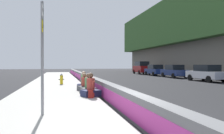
{
  "coord_description": "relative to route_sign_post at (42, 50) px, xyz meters",
  "views": [
    {
      "loc": [
        -6.36,
        2.27,
        1.74
      ],
      "look_at": [
        8.93,
        -1.39,
        1.56
      ],
      "focal_mm": 35.01,
      "sensor_mm": 36.0,
      "label": 1
    }
  ],
  "objects": [
    {
      "name": "ground_plane",
      "position": [
        -0.88,
        -2.81,
        -2.21
      ],
      "size": [
        160.0,
        160.0,
        0.0
      ],
      "primitive_type": "plane",
      "color": "#232326",
      "rests_on": "ground"
    },
    {
      "name": "sidewalk_strip",
      "position": [
        -0.88,
        -0.16,
        -2.14
      ],
      "size": [
        80.0,
        4.4,
        0.14
      ],
      "primitive_type": "cube",
      "color": "#A8A59E",
      "rests_on": "ground_plane"
    },
    {
      "name": "jersey_barrier",
      "position": [
        -0.88,
        -2.8,
        -1.79
      ],
      "size": [
        76.0,
        0.45,
        0.85
      ],
      "color": "slate",
      "rests_on": "ground_plane"
    },
    {
      "name": "route_sign_post",
      "position": [
        0.0,
        0.0,
        0.0
      ],
      "size": [
        0.44,
        0.09,
        3.6
      ],
      "color": "gray",
      "rests_on": "sidewalk_strip"
    },
    {
      "name": "fire_hydrant",
      "position": [
        10.82,
        -0.67,
        -1.62
      ],
      "size": [
        0.26,
        0.46,
        0.88
      ],
      "color": "gold",
      "rests_on": "sidewalk_strip"
    },
    {
      "name": "seated_person_foreground",
      "position": [
        3.65,
        -2.05,
        -1.7
      ],
      "size": [
        0.95,
        1.03,
        1.18
      ],
      "color": "#23284C",
      "rests_on": "sidewalk_strip"
    },
    {
      "name": "seated_person_middle",
      "position": [
        4.86,
        -2.07,
        -1.73
      ],
      "size": [
        0.88,
        0.96,
        1.11
      ],
      "color": "#424247",
      "rests_on": "sidewalk_strip"
    },
    {
      "name": "seated_person_rear",
      "position": [
        6.11,
        -2.0,
        -1.74
      ],
      "size": [
        0.82,
        0.9,
        1.06
      ],
      "color": "#424247",
      "rests_on": "sidewalk_strip"
    },
    {
      "name": "seated_person_far",
      "position": [
        7.23,
        -2.08,
        -1.71
      ],
      "size": [
        0.84,
        0.94,
        1.15
      ],
      "color": "#23284C",
      "rests_on": "sidewalk_strip"
    },
    {
      "name": "backpack",
      "position": [
        3.13,
        -1.98,
        -1.88
      ],
      "size": [
        0.32,
        0.28,
        0.4
      ],
      "color": "maroon",
      "rests_on": "sidewalk_strip"
    },
    {
      "name": "parked_car_third",
      "position": [
        12.2,
        -15.14,
        -1.35
      ],
      "size": [
        4.57,
        2.08,
        1.71
      ],
      "color": "silver",
      "rests_on": "ground_plane"
    },
    {
      "name": "parked_car_fourth",
      "position": [
        18.69,
        -15.15,
        -1.35
      ],
      "size": [
        4.53,
        2.0,
        1.71
      ],
      "color": "navy",
      "rests_on": "ground_plane"
    },
    {
      "name": "parked_car_midline",
      "position": [
        24.26,
        -14.99,
        -1.35
      ],
      "size": [
        4.52,
        1.99,
        1.71
      ],
      "color": "navy",
      "rests_on": "ground_plane"
    },
    {
      "name": "parked_car_far",
      "position": [
        29.83,
        -14.92,
        -1.03
      ],
      "size": [
        4.87,
        2.2,
        2.28
      ],
      "color": "maroon",
      "rests_on": "ground_plane"
    }
  ]
}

